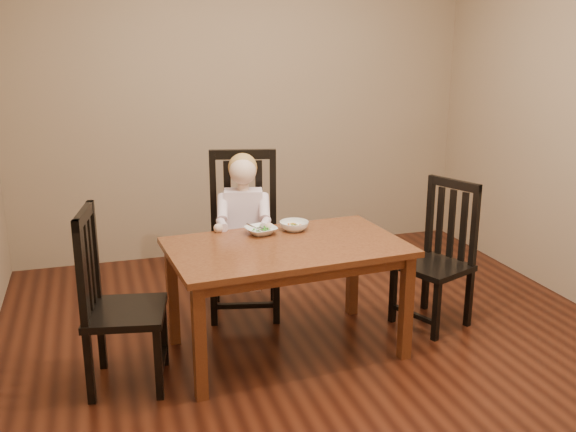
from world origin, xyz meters
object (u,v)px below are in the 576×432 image
object	(u,v)px
dining_table	(286,257)
bowl_veg	(294,226)
chair_right	(438,257)
toddler	(244,218)
chair_left	(116,303)
chair_child	(244,237)
bowl_peas	(261,231)

from	to	relation	value
dining_table	bowl_veg	distance (m)	0.31
chair_right	bowl_veg	bearing A→B (deg)	58.35
toddler	bowl_veg	size ratio (longest dim) A/B	3.20
chair_left	toddler	xyz separation A→B (m)	(0.89, 0.74, 0.20)
chair_child	chair_left	distance (m)	1.20
chair_right	bowl_peas	world-z (taller)	chair_right
dining_table	bowl_peas	distance (m)	0.28
chair_child	toddler	size ratio (longest dim) A/B	1.91
dining_table	chair_right	bearing A→B (deg)	5.12
chair_right	toddler	distance (m)	1.33
chair_child	toddler	bearing A→B (deg)	90.00
dining_table	toddler	size ratio (longest dim) A/B	2.45
chair_child	chair_left	bearing A→B (deg)	54.39
chair_right	toddler	size ratio (longest dim) A/B	1.66
chair_left	chair_right	xyz separation A→B (m)	(2.08, 0.20, -0.02)
chair_child	chair_left	size ratio (longest dim) A/B	1.11
dining_table	bowl_peas	bearing A→B (deg)	111.57
chair_child	dining_table	bearing A→B (deg)	111.16
toddler	chair_right	bearing A→B (deg)	168.86
chair_right	toddler	bearing A→B (deg)	43.54
toddler	bowl_peas	distance (m)	0.40
dining_table	bowl_veg	size ratio (longest dim) A/B	7.84
chair_left	bowl_veg	size ratio (longest dim) A/B	5.51
chair_child	toddler	world-z (taller)	chair_child
chair_child	chair_right	size ratio (longest dim) A/B	1.15
dining_table	chair_left	distance (m)	1.02
chair_child	bowl_veg	world-z (taller)	chair_child
chair_right	toddler	world-z (taller)	toddler
toddler	bowl_veg	bearing A→B (deg)	135.43
chair_left	chair_right	size ratio (longest dim) A/B	1.04
chair_left	bowl_veg	world-z (taller)	chair_left
bowl_peas	bowl_veg	size ratio (longest dim) A/B	1.03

